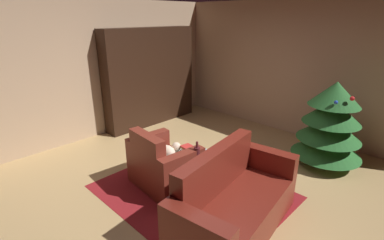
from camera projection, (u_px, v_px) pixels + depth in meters
ground_plane at (196, 183)px, 4.18m from camera, size 6.64×6.64×0.00m
wall_back at (295, 70)px, 5.60m from camera, size 5.47×0.06×2.61m
wall_left at (95, 71)px, 5.50m from camera, size 0.06×5.65×2.61m
area_rug at (192, 192)px, 3.96m from camera, size 2.41×1.98×0.01m
bookshelf_unit at (155, 78)px, 6.28m from camera, size 0.36×2.19×2.08m
armchair_red at (163, 166)px, 4.00m from camera, size 1.01×0.76×0.86m
couch_red at (234, 205)px, 3.18m from camera, size 0.98×1.83×0.94m
coffee_table at (188, 160)px, 3.94m from camera, size 0.76×0.76×0.47m
book_stack_on_table at (189, 151)px, 3.96m from camera, size 0.24×0.19×0.13m
bottle_on_table at (197, 155)px, 3.73m from camera, size 0.08×0.08×0.30m
decorated_tree at (330, 124)px, 4.49m from camera, size 1.08×1.08×1.38m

